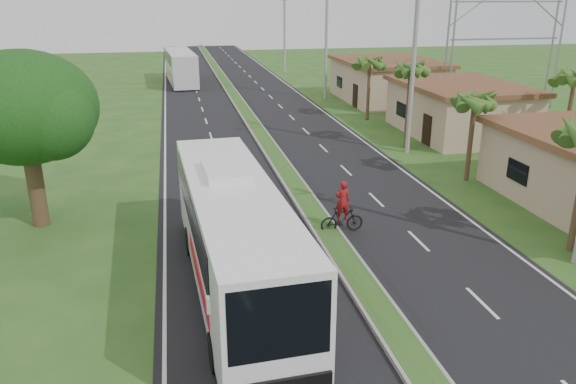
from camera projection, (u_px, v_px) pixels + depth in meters
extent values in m
plane|color=#28551F|center=(381.00, 315.00, 17.71)|extent=(180.00, 180.00, 0.00)
cube|color=black|center=(271.00, 151.00, 36.18)|extent=(14.00, 160.00, 0.02)
cube|color=gray|center=(271.00, 150.00, 36.16)|extent=(1.20, 160.00, 0.17)
cube|color=#28551F|center=(271.00, 149.00, 36.13)|extent=(0.95, 160.00, 0.02)
cube|color=silver|center=(165.00, 157.00, 34.91)|extent=(0.12, 160.00, 0.01)
cube|color=silver|center=(370.00, 146.00, 37.46)|extent=(0.12, 160.00, 0.01)
cube|color=tan|center=(458.00, 111.00, 40.14)|extent=(7.00, 10.00, 3.35)
cube|color=#562C1E|center=(461.00, 85.00, 39.53)|extent=(7.60, 10.60, 0.32)
cube|color=tan|center=(387.00, 82.00, 53.05)|extent=(8.00, 11.00, 3.50)
cube|color=#562C1E|center=(388.00, 61.00, 52.41)|extent=(8.60, 11.60, 0.32)
cylinder|color=#473321|center=(471.00, 139.00, 29.82)|extent=(0.26, 0.26, 4.60)
cylinder|color=#473321|center=(408.00, 108.00, 36.04)|extent=(0.26, 0.26, 5.40)
cylinder|color=#473321|center=(368.00, 90.00, 44.55)|extent=(0.26, 0.26, 4.80)
cylinder|color=#473321|center=(569.00, 116.00, 34.03)|extent=(0.26, 0.26, 5.20)
cylinder|color=#473321|center=(35.00, 182.00, 24.00)|extent=(0.70, 0.70, 4.00)
ellipsoid|color=#143D10|center=(23.00, 107.00, 22.94)|extent=(6.00, 6.00, 4.68)
sphere|color=#143D10|center=(51.00, 118.00, 22.34)|extent=(3.40, 3.40, 3.40)
cylinder|color=gray|center=(414.00, 57.00, 33.96)|extent=(0.28, 0.28, 12.00)
cylinder|color=gray|center=(326.00, 40.00, 52.60)|extent=(0.28, 0.28, 11.00)
cylinder|color=gray|center=(285.00, 30.00, 71.16)|extent=(0.28, 0.28, 10.50)
cube|color=gray|center=(284.00, 0.00, 69.94)|extent=(1.20, 0.10, 0.10)
cylinder|color=gray|center=(453.00, 40.00, 46.20)|extent=(0.18, 0.18, 12.00)
cylinder|color=gray|center=(561.00, 38.00, 48.10)|extent=(0.18, 0.18, 12.00)
cylinder|color=gray|center=(448.00, 39.00, 47.12)|extent=(0.18, 0.18, 12.00)
cylinder|color=gray|center=(553.00, 38.00, 49.03)|extent=(0.18, 0.18, 12.00)
cube|color=gray|center=(505.00, 39.00, 47.61)|extent=(10.00, 0.14, 0.14)
cube|color=gray|center=(509.00, 2.00, 46.62)|extent=(10.00, 0.14, 0.14)
cube|color=white|center=(234.00, 234.00, 18.39)|extent=(3.28, 12.81, 3.33)
cube|color=black|center=(230.00, 206.00, 18.73)|extent=(3.20, 10.28, 1.33)
cube|color=black|center=(279.00, 322.00, 12.47)|extent=(2.39, 0.26, 1.87)
cube|color=red|center=(241.00, 269.00, 17.46)|extent=(2.97, 5.63, 0.58)
cube|color=orange|center=(233.00, 256.00, 18.99)|extent=(2.85, 3.31, 0.26)
cube|color=white|center=(226.00, 170.00, 18.95)|extent=(1.61, 2.61, 0.30)
cylinder|color=black|center=(216.00, 352.00, 14.97)|extent=(0.39, 1.12, 1.10)
cylinder|color=black|center=(302.00, 339.00, 15.53)|extent=(0.39, 1.12, 1.10)
cylinder|color=black|center=(191.00, 241.00, 21.73)|extent=(0.39, 1.12, 1.10)
cylinder|color=black|center=(251.00, 234.00, 22.30)|extent=(0.39, 1.12, 1.10)
cube|color=silver|center=(181.00, 67.00, 63.29)|extent=(3.45, 12.40, 3.41)
cube|color=black|center=(180.00, 57.00, 63.43)|extent=(3.29, 9.22, 1.16)
cube|color=orange|center=(182.00, 74.00, 62.53)|extent=(3.09, 6.02, 0.37)
cylinder|color=black|center=(175.00, 86.00, 58.84)|extent=(0.38, 1.04, 1.02)
cylinder|color=black|center=(197.00, 85.00, 59.43)|extent=(0.38, 1.04, 1.02)
cylinder|color=black|center=(168.00, 74.00, 67.57)|extent=(0.38, 1.04, 1.02)
cylinder|color=black|center=(188.00, 73.00, 68.15)|extent=(0.38, 1.04, 1.02)
imported|color=black|center=(342.00, 220.00, 23.71)|extent=(1.87, 0.56, 1.12)
imported|color=maroon|center=(343.00, 201.00, 23.42)|extent=(0.64, 0.43, 1.74)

